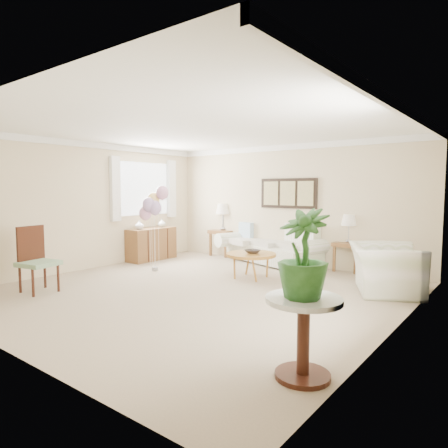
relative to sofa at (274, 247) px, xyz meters
The scene contains 18 objects.
ground_plane 2.95m from the sofa, 83.93° to the right, with size 6.00×6.00×0.00m, color tan.
room_shell 3.10m from the sofa, 85.94° to the right, with size 6.04×6.04×2.60m.
wall_art_triptych 1.23m from the sofa, ahead, with size 1.35×0.06×0.65m.
sofa is the anchor object (origin of this frame).
end_table_left 1.51m from the sofa, behind, with size 0.58×0.53×0.64m.
end_table_right 1.66m from the sofa, ahead, with size 0.53×0.49×0.58m.
lamp_left 1.69m from the sofa, behind, with size 0.37×0.37×0.65m.
lamp_right 1.78m from the sofa, ahead, with size 0.32×0.32×0.56m.
coffee_table 1.68m from the sofa, 73.93° to the right, with size 0.92×0.92×0.47m.
decor_bowl 1.68m from the sofa, 73.01° to the right, with size 0.27×0.27×0.07m, color #2F2825.
armchair 2.96m from the sofa, 23.25° to the right, with size 1.17×1.02×0.76m, color white.
side_table 5.49m from the sofa, 56.88° to the right, with size 0.66×0.66×0.72m.
potted_plant 5.56m from the sofa, 57.06° to the right, with size 0.43×0.43×0.76m, color #1B4A16.
accent_chair 4.83m from the sofa, 111.06° to the right, with size 0.61×0.61×1.05m.
credenza 2.83m from the sofa, 150.06° to the right, with size 0.46×1.20×0.74m.
vase_white 3.05m from the sofa, 143.75° to the right, with size 0.20×0.20×0.20m, color silver.
vase_sage 2.71m from the sofa, 155.74° to the right, with size 0.19×0.19×0.19m, color #B0B7AC.
balloon_cluster 2.86m from the sofa, 122.62° to the right, with size 0.51×0.51×1.72m.
Camera 1 is at (4.19, -4.75, 1.64)m, focal length 32.00 mm.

